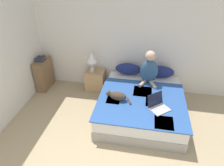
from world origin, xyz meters
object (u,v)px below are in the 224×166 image
Objects in this scene: bed at (141,105)px; cat_tabby at (117,96)px; book_stack_top at (41,59)px; pillow_far at (161,72)px; bookshelf at (44,74)px; laptop_open at (158,106)px; person_sitting at (149,69)px; nightstand at (95,80)px; table_lamp at (92,58)px; pillow_near at (128,69)px.

cat_tabby is (-0.48, -0.24, 0.33)m from bed.
book_stack_top is at bearing 165.74° from bed.
bookshelf is at bearing -176.24° from pillow_far.
pillow_far is at bearing -121.22° from cat_tabby.
pillow_far is 1.19× the size of cat_tabby.
pillow_far is at bearing 3.76° from bookshelf.
cat_tabby is at bearing -23.36° from book_stack_top.
pillow_far is 2.90m from bookshelf.
bed is 4.13× the size of laptop_open.
bookshelf is (-2.60, 0.09, -0.43)m from person_sitting.
laptop_open reaches higher than cat_tabby.
book_stack_top is at bearing -15.71° from cat_tabby.
cat_tabby is 1.00× the size of nightstand.
cat_tabby is at bearing -52.07° from table_lamp.
bed is 1.59m from table_lamp.
pillow_far is 1.29× the size of table_lamp.
pillow_near is 1.38m from laptop_open.
book_stack_top is (-2.51, 0.64, 0.57)m from bed.
person_sitting is at bearing -1.85° from book_stack_top.
pillow_near is 2.95× the size of book_stack_top.
nightstand is 0.61m from table_lamp.
laptop_open is 1.91m from nightstand.
bed is 1.42m from nightstand.
nightstand is (-0.71, 1.01, -0.31)m from cat_tabby.
cat_tabby is at bearing 130.00° from laptop_open.
person_sitting reaches higher than table_lamp.
pillow_near is 1.29× the size of table_lamp.
cat_tabby is 1.08× the size of table_lamp.
pillow_near reaches higher than cat_tabby.
nightstand is 1.32m from bookshelf.
book_stack_top is (-2.61, 0.08, 0.00)m from person_sitting.
table_lamp is at bearing 171.54° from person_sitting.
pillow_near is 0.91m from table_lamp.
laptop_open is (-0.06, -1.20, -0.09)m from pillow_far.
person_sitting is at bearing -1.93° from bookshelf.
cat_tabby is at bearing -126.40° from person_sitting.
bed is 0.99m from pillow_near.
person_sitting reaches higher than pillow_near.
nightstand reaches higher than bed.
pillow_near is 0.82× the size of bookshelf.
book_stack_top is at bearing 178.15° from person_sitting.
table_lamp reaches higher than pillow_near.
cat_tabby is 0.69× the size of bookshelf.
cat_tabby is 1.29m from table_lamp.
pillow_near is 1.19× the size of cat_tabby.
pillow_near is (-0.38, 0.83, 0.39)m from bed.
pillow_near is 1.35× the size of laptop_open.
person_sitting reaches higher than nightstand.
bed is at bearing -14.35° from bookshelf.
laptop_open is at bearing -93.10° from pillow_far.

